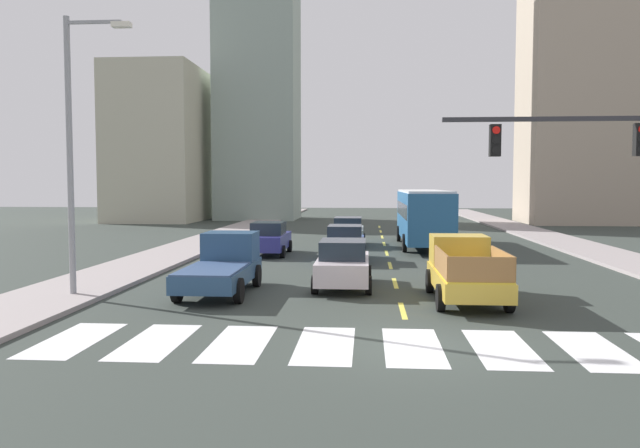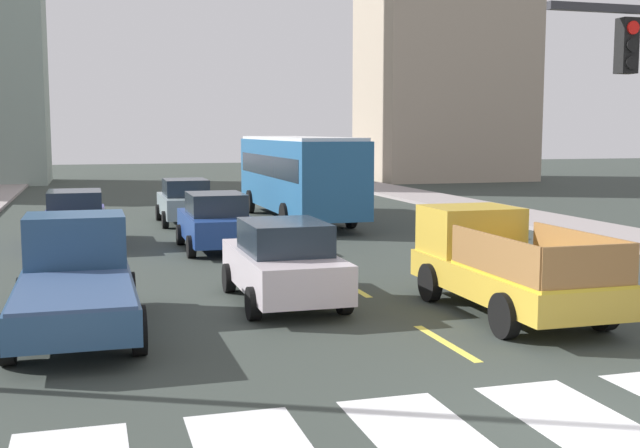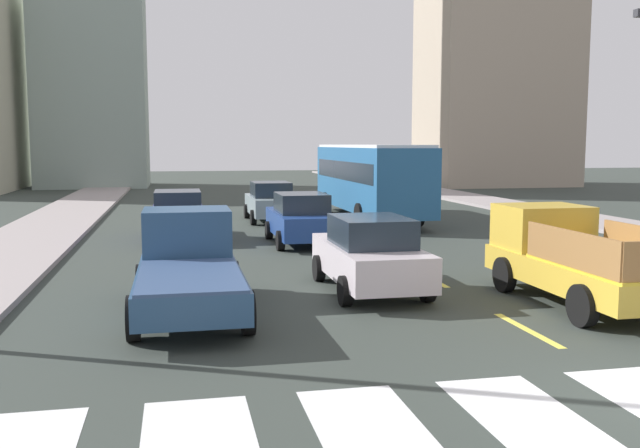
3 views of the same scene
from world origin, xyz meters
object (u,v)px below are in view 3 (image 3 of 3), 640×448
(sedan_near_left, at_px, (301,219))
(sedan_far, at_px, (370,254))
(pickup_dark, at_px, (189,266))
(city_bus, at_px, (369,176))
(pickup_stakebed, at_px, (572,258))
(sedan_mid, at_px, (271,202))
(sedan_near_right, at_px, (178,215))

(sedan_near_left, height_order, sedan_far, same)
(pickup_dark, xyz_separation_m, city_bus, (8.22, 15.71, 1.03))
(pickup_stakebed, relative_size, sedan_mid, 1.18)
(sedan_near_right, height_order, sedan_mid, same)
(pickup_dark, bearing_deg, pickup_stakebed, -3.78)
(pickup_dark, bearing_deg, sedan_far, 16.27)
(pickup_stakebed, height_order, sedan_near_left, pickup_stakebed)
(sedan_far, bearing_deg, pickup_stakebed, -23.61)
(sedan_near_right, bearing_deg, sedan_near_left, -28.86)
(sedan_near_left, distance_m, sedan_near_right, 4.60)
(pickup_stakebed, distance_m, sedan_far, 4.37)
(pickup_dark, bearing_deg, sedan_near_right, 92.60)
(sedan_mid, bearing_deg, pickup_stakebed, -76.83)
(pickup_stakebed, xyz_separation_m, sedan_near_left, (-4.18, 9.57, -0.08))
(sedan_mid, bearing_deg, city_bus, -3.58)
(pickup_stakebed, distance_m, sedan_near_left, 10.44)
(city_bus, bearing_deg, pickup_stakebed, -88.65)
(sedan_far, xyz_separation_m, sedan_near_right, (-4.26, 9.92, 0.00))
(city_bus, height_order, sedan_far, city_bus)
(pickup_dark, bearing_deg, sedan_near_left, 67.94)
(city_bus, height_order, sedan_mid, city_bus)
(sedan_near_left, bearing_deg, city_bus, 56.19)
(pickup_dark, relative_size, sedan_near_right, 1.18)
(sedan_far, distance_m, sedan_near_right, 10.80)
(city_bus, bearing_deg, sedan_mid, 179.45)
(sedan_near_left, relative_size, sedan_far, 1.00)
(city_bus, xyz_separation_m, sedan_near_left, (-4.34, -6.91, -1.09))
(pickup_stakebed, distance_m, sedan_mid, 17.21)
(sedan_far, bearing_deg, sedan_near_left, 92.84)
(sedan_near_left, bearing_deg, sedan_far, -90.12)
(sedan_near_right, bearing_deg, sedan_mid, 50.61)
(pickup_stakebed, bearing_deg, city_bus, 90.60)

